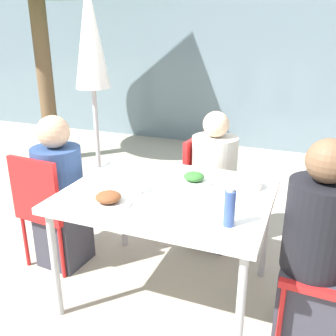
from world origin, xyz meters
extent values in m
plane|color=#B2A893|center=(0.00, 0.00, 0.00)|extent=(24.00, 24.00, 0.00)
cube|color=slate|center=(0.00, 3.68, 1.50)|extent=(10.00, 0.20, 3.00)
cube|color=white|center=(0.00, 0.00, 0.72)|extent=(1.22, 0.98, 0.04)
cylinder|color=#B7B7B7|center=(-0.55, -0.43, 0.35)|extent=(0.04, 0.04, 0.70)
cylinder|color=#B7B7B7|center=(0.55, -0.43, 0.35)|extent=(0.04, 0.04, 0.70)
cylinder|color=#B7B7B7|center=(-0.55, 0.43, 0.35)|extent=(0.04, 0.04, 0.70)
cylinder|color=#B7B7B7|center=(0.55, 0.43, 0.35)|extent=(0.04, 0.04, 0.70)
cube|color=red|center=(-0.91, 0.07, 0.43)|extent=(0.43, 0.43, 0.04)
cube|color=red|center=(-0.92, -0.11, 0.66)|extent=(0.40, 0.07, 0.42)
cylinder|color=red|center=(-1.07, 0.25, 0.20)|extent=(0.03, 0.03, 0.41)
cylinder|color=red|center=(-0.73, 0.22, 0.20)|extent=(0.03, 0.03, 0.41)
cylinder|color=red|center=(-1.09, -0.09, 0.20)|extent=(0.03, 0.03, 0.41)
cylinder|color=red|center=(-0.75, -0.11, 0.20)|extent=(0.03, 0.03, 0.41)
cube|color=#383842|center=(-0.86, 0.06, 0.22)|extent=(0.33, 0.33, 0.45)
cylinder|color=navy|center=(-0.86, 0.06, 0.68)|extent=(0.34, 0.34, 0.46)
sphere|color=tan|center=(-0.86, 0.06, 1.02)|extent=(0.22, 0.22, 0.22)
cube|color=red|center=(0.91, -0.04, 0.43)|extent=(0.42, 0.42, 0.04)
cube|color=red|center=(0.92, 0.14, 0.66)|extent=(0.40, 0.05, 0.42)
cylinder|color=red|center=(0.73, -0.20, 0.20)|extent=(0.03, 0.03, 0.41)
cylinder|color=red|center=(0.75, 0.14, 0.20)|extent=(0.03, 0.03, 0.41)
cube|color=#383842|center=(0.86, -0.04, 0.22)|extent=(0.33, 0.33, 0.45)
cylinder|color=black|center=(0.86, -0.04, 0.70)|extent=(0.35, 0.35, 0.50)
sphere|color=brown|center=(0.86, -0.04, 1.06)|extent=(0.23, 0.23, 0.23)
cube|color=red|center=(0.10, 0.79, 0.43)|extent=(0.45, 0.45, 0.04)
cube|color=red|center=(-0.08, 0.81, 0.66)|extent=(0.08, 0.40, 0.42)
cylinder|color=red|center=(0.29, 0.94, 0.20)|extent=(0.03, 0.03, 0.41)
cylinder|color=red|center=(0.25, 0.60, 0.20)|extent=(0.03, 0.03, 0.41)
cylinder|color=red|center=(-0.05, 0.98, 0.20)|extent=(0.03, 0.03, 0.41)
cylinder|color=red|center=(-0.09, 0.64, 0.20)|extent=(0.03, 0.03, 0.41)
cube|color=black|center=(0.09, 0.74, 0.22)|extent=(0.35, 0.35, 0.45)
cylinder|color=beige|center=(0.09, 0.74, 0.68)|extent=(0.35, 0.35, 0.46)
sphere|color=beige|center=(0.09, 0.74, 1.00)|extent=(0.20, 0.20, 0.20)
cylinder|color=#333333|center=(-1.15, 1.04, 0.03)|extent=(0.36, 0.36, 0.05)
cylinder|color=#BCBCBC|center=(-1.15, 1.04, 1.05)|extent=(0.04, 0.04, 2.10)
cone|color=silver|center=(-1.15, 1.04, 1.63)|extent=(0.32, 0.32, 0.94)
cylinder|color=white|center=(0.10, 0.19, 0.75)|extent=(0.24, 0.24, 0.01)
ellipsoid|color=#33702D|center=(0.10, 0.19, 0.79)|extent=(0.13, 0.13, 0.05)
cylinder|color=white|center=(-0.24, -0.29, 0.75)|extent=(0.26, 0.26, 0.01)
ellipsoid|color=brown|center=(-0.24, -0.29, 0.79)|extent=(0.14, 0.14, 0.06)
cylinder|color=#334C8E|center=(0.44, -0.28, 0.84)|extent=(0.06, 0.06, 0.19)
cylinder|color=white|center=(0.44, -0.28, 0.94)|extent=(0.04, 0.04, 0.02)
cylinder|color=silver|center=(-0.16, -0.09, 0.79)|extent=(0.06, 0.06, 0.10)
cylinder|color=white|center=(0.44, 0.24, 0.77)|extent=(0.17, 0.17, 0.06)
cylinder|color=brown|center=(-2.49, 2.02, 1.03)|extent=(0.20, 0.20, 2.06)
camera|label=1|loc=(0.77, -1.93, 1.65)|focal=40.00mm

